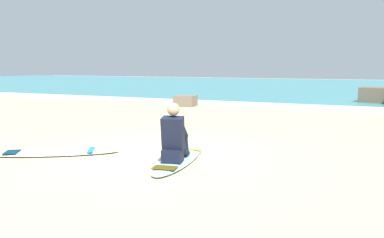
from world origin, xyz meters
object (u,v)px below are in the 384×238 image
at_px(surfboard_main, 179,159).
at_px(surfer_seated, 174,138).
at_px(shoreline_rock, 185,101).
at_px(surfboard_spare_near, 55,153).

xyz_separation_m(surfboard_main, surfer_seated, (0.02, -0.21, 0.40)).
bearing_deg(surfer_seated, shoreline_rock, 113.21).
distance_m(surfboard_main, surfer_seated, 0.45).
height_order(surfboard_spare_near, shoreline_rock, shoreline_rock).
distance_m(surfboard_main, surfboard_spare_near, 2.33).
bearing_deg(shoreline_rock, surfboard_spare_near, -81.94).
height_order(surfboard_main, surfer_seated, surfer_seated).
bearing_deg(surfboard_main, surfboard_spare_near, -168.42).
relative_size(surfboard_main, surfboard_spare_near, 1.01).
xyz_separation_m(surfer_seated, surfboard_spare_near, (-2.30, -0.25, -0.40)).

